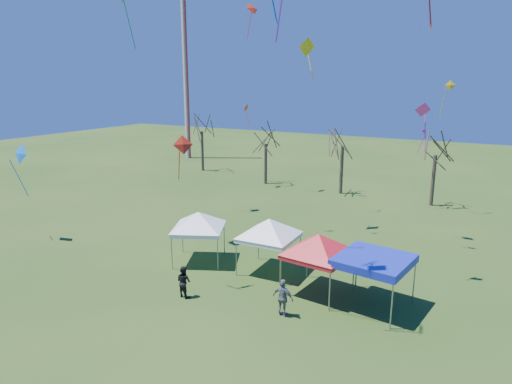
{
  "coord_description": "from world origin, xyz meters",
  "views": [
    {
      "loc": [
        11.23,
        -17.34,
        10.78
      ],
      "look_at": [
        0.02,
        3.0,
        5.04
      ],
      "focal_mm": 32.0,
      "sensor_mm": 36.0,
      "label": 1
    }
  ],
  "objects_px": {
    "tree_1": "(266,129)",
    "person_dark": "(184,281)",
    "tree_0": "(201,117)",
    "tent_white_mid": "(269,222)",
    "tent_blue": "(374,261)",
    "person_grey": "(283,298)",
    "tent_red": "(319,238)",
    "tree_3": "(437,136)",
    "radio_mast": "(185,66)",
    "tree_2": "(343,129)",
    "tent_white_west": "(198,215)"
  },
  "relations": [
    {
      "from": "tree_3",
      "to": "tent_white_west",
      "type": "height_order",
      "value": "tree_3"
    },
    {
      "from": "tent_white_west",
      "to": "tent_red",
      "type": "height_order",
      "value": "tent_red"
    },
    {
      "from": "tree_2",
      "to": "person_dark",
      "type": "relative_size",
      "value": 4.96
    },
    {
      "from": "tree_0",
      "to": "radio_mast",
      "type": "bearing_deg",
      "value": 137.23
    },
    {
      "from": "person_grey",
      "to": "person_dark",
      "type": "height_order",
      "value": "person_grey"
    },
    {
      "from": "tent_white_west",
      "to": "person_grey",
      "type": "height_order",
      "value": "tent_white_west"
    },
    {
      "from": "tree_0",
      "to": "tree_2",
      "type": "xyz_separation_m",
      "value": [
        18.48,
        -3.01,
        -0.2
      ]
    },
    {
      "from": "tent_blue",
      "to": "person_grey",
      "type": "height_order",
      "value": "tent_blue"
    },
    {
      "from": "tree_1",
      "to": "tent_white_mid",
      "type": "xyz_separation_m",
      "value": [
        10.82,
        -20.17,
        -2.83
      ]
    },
    {
      "from": "tree_3",
      "to": "tent_blue",
      "type": "distance_m",
      "value": 21.18
    },
    {
      "from": "tree_0",
      "to": "tent_white_mid",
      "type": "relative_size",
      "value": 2.03
    },
    {
      "from": "tree_2",
      "to": "tent_red",
      "type": "height_order",
      "value": "tree_2"
    },
    {
      "from": "tree_2",
      "to": "tent_white_mid",
      "type": "xyz_separation_m",
      "value": [
        2.42,
        -19.9,
        -3.33
      ]
    },
    {
      "from": "radio_mast",
      "to": "tree_3",
      "type": "relative_size",
      "value": 3.16
    },
    {
      "from": "tent_white_west",
      "to": "tent_white_mid",
      "type": "relative_size",
      "value": 0.92
    },
    {
      "from": "radio_mast",
      "to": "tent_white_west",
      "type": "relative_size",
      "value": 6.53
    },
    {
      "from": "tent_white_west",
      "to": "tent_white_mid",
      "type": "xyz_separation_m",
      "value": [
        4.42,
        0.67,
        0.06
      ]
    },
    {
      "from": "tree_3",
      "to": "tent_red",
      "type": "xyz_separation_m",
      "value": [
        -2.54,
        -20.79,
        -3.09
      ]
    },
    {
      "from": "tree_1",
      "to": "tent_white_mid",
      "type": "relative_size",
      "value": 1.81
    },
    {
      "from": "tent_white_west",
      "to": "tent_red",
      "type": "relative_size",
      "value": 0.92
    },
    {
      "from": "tent_blue",
      "to": "person_grey",
      "type": "relative_size",
      "value": 2.02
    },
    {
      "from": "radio_mast",
      "to": "tree_2",
      "type": "distance_m",
      "value": 28.08
    },
    {
      "from": "radio_mast",
      "to": "tree_2",
      "type": "height_order",
      "value": "radio_mast"
    },
    {
      "from": "radio_mast",
      "to": "tent_blue",
      "type": "height_order",
      "value": "radio_mast"
    },
    {
      "from": "tree_0",
      "to": "tent_white_mid",
      "type": "height_order",
      "value": "tree_0"
    },
    {
      "from": "tent_red",
      "to": "person_grey",
      "type": "relative_size",
      "value": 2.31
    },
    {
      "from": "tree_2",
      "to": "tent_white_west",
      "type": "height_order",
      "value": "tree_2"
    },
    {
      "from": "tree_2",
      "to": "person_grey",
      "type": "height_order",
      "value": "tree_2"
    },
    {
      "from": "tent_red",
      "to": "tent_white_mid",
      "type": "bearing_deg",
      "value": 160.46
    },
    {
      "from": "tree_1",
      "to": "person_dark",
      "type": "xyz_separation_m",
      "value": [
        8.48,
        -25.06,
        -4.97
      ]
    },
    {
      "from": "tree_3",
      "to": "tent_blue",
      "type": "relative_size",
      "value": 2.16
    },
    {
      "from": "radio_mast",
      "to": "tree_0",
      "type": "relative_size",
      "value": 2.96
    },
    {
      "from": "tree_3",
      "to": "tent_white_mid",
      "type": "xyz_separation_m",
      "value": [
        -5.98,
        -19.57,
        -3.12
      ]
    },
    {
      "from": "person_grey",
      "to": "person_dark",
      "type": "relative_size",
      "value": 1.1
    },
    {
      "from": "person_dark",
      "to": "tree_3",
      "type": "bearing_deg",
      "value": -99.26
    },
    {
      "from": "tent_red",
      "to": "person_dark",
      "type": "relative_size",
      "value": 2.54
    },
    {
      "from": "tree_1",
      "to": "person_dark",
      "type": "bearing_deg",
      "value": -71.32
    },
    {
      "from": "tent_white_west",
      "to": "tent_white_mid",
      "type": "distance_m",
      "value": 4.47
    },
    {
      "from": "tree_1",
      "to": "person_dark",
      "type": "height_order",
      "value": "tree_1"
    },
    {
      "from": "tent_red",
      "to": "tree_3",
      "type": "bearing_deg",
      "value": 83.04
    },
    {
      "from": "tree_3",
      "to": "tent_white_mid",
      "type": "bearing_deg",
      "value": -107.0
    },
    {
      "from": "tent_white_mid",
      "to": "tent_blue",
      "type": "distance_m",
      "value": 6.46
    },
    {
      "from": "tree_1",
      "to": "tent_white_west",
      "type": "xyz_separation_m",
      "value": [
        6.39,
        -20.84,
        -2.89
      ]
    },
    {
      "from": "tree_1",
      "to": "tree_3",
      "type": "distance_m",
      "value": 16.81
    },
    {
      "from": "radio_mast",
      "to": "tree_1",
      "type": "xyz_separation_m",
      "value": [
        17.23,
        -9.35,
        -6.71
      ]
    },
    {
      "from": "tree_3",
      "to": "tent_red",
      "type": "bearing_deg",
      "value": -96.96
    },
    {
      "from": "radio_mast",
      "to": "tent_blue",
      "type": "relative_size",
      "value": 6.84
    },
    {
      "from": "tree_2",
      "to": "tent_white_mid",
      "type": "distance_m",
      "value": 20.32
    },
    {
      "from": "tent_white_west",
      "to": "tent_blue",
      "type": "height_order",
      "value": "tent_white_west"
    },
    {
      "from": "tent_white_west",
      "to": "tree_1",
      "type": "bearing_deg",
      "value": 107.06
    }
  ]
}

